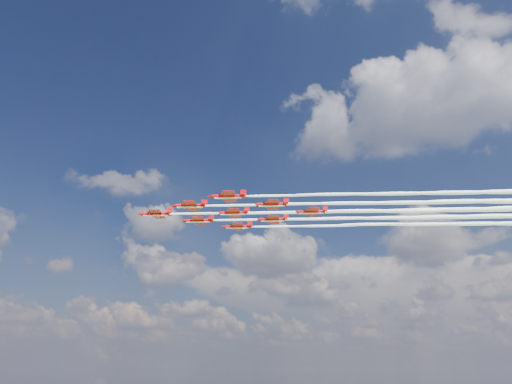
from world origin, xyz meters
TOP-DOWN VIEW (x-y plane):
  - jet_lead at (37.67, 21.11)m, footprint 120.01×69.42m
  - jet_row2_port at (50.15, 20.33)m, footprint 120.01×69.42m
  - jet_row2_starb at (43.46, 32.20)m, footprint 120.01×69.42m
  - jet_row3_port at (62.63, 19.55)m, footprint 120.01×69.42m
  - jet_row3_centre at (55.94, 31.42)m, footprint 120.01×69.42m
  - jet_row3_starb at (49.25, 43.28)m, footprint 120.01×69.42m
  - jet_row4_starb at (61.74, 42.50)m, footprint 120.01×69.42m

SIDE VIEW (x-z plane):
  - jet_lead at x=37.67m, z-range 74.98..77.37m
  - jet_row2_port at x=50.15m, z-range 74.98..77.37m
  - jet_row2_starb at x=43.46m, z-range 74.98..77.37m
  - jet_row3_port at x=62.63m, z-range 74.98..77.37m
  - jet_row3_centre at x=55.94m, z-range 74.98..77.37m
  - jet_row3_starb at x=49.25m, z-range 74.98..77.37m
  - jet_row4_starb at x=61.74m, z-range 74.98..77.37m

